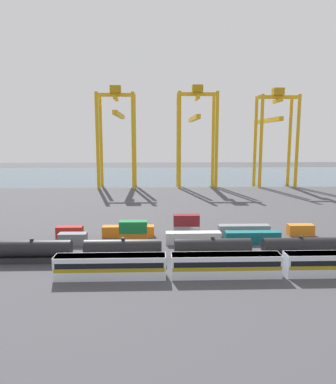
{
  "coord_description": "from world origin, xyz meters",
  "views": [
    {
      "loc": [
        -9.25,
        -79.67,
        23.18
      ],
      "look_at": [
        -5.63,
        29.34,
        6.27
      ],
      "focal_mm": 33.09,
      "sensor_mm": 36.0,
      "label": 1
    }
  ],
  "objects": [
    {
      "name": "shipping_container_3",
      "position": [
        -1.19,
        -4.61,
        1.3
      ],
      "size": [
        12.1,
        2.44,
        2.6
      ],
      "primitive_type": "cube",
      "color": "silver",
      "rests_on": "ground_plane"
    },
    {
      "name": "shipping_container_10",
      "position": [
        25.17,
        1.33,
        1.3
      ],
      "size": [
        6.04,
        2.44,
        2.6
      ],
      "primitive_type": "cube",
      "color": "orange",
      "rests_on": "ground_plane"
    },
    {
      "name": "gantry_crane_west",
      "position": [
        -27.49,
        89.18,
        28.38
      ],
      "size": [
        17.55,
        40.51,
        46.19
      ],
      "color": "gold",
      "rests_on": "ground_plane"
    },
    {
      "name": "harbour_water",
      "position": [
        0.0,
        138.64,
        0.0
      ],
      "size": [
        400.0,
        110.0,
        0.01
      ],
      "primitive_type": "cube",
      "color": "#475B6B",
      "rests_on": "ground_plane"
    },
    {
      "name": "freight_tank_row",
      "position": [
        -7.11,
        -15.19,
        2.17
      ],
      "size": [
        65.36,
        3.07,
        4.53
      ],
      "color": "#232326",
      "rests_on": "ground_plane"
    },
    {
      "name": "shipping_container_6",
      "position": [
        -15.91,
        1.33,
        1.3
      ],
      "size": [
        12.1,
        2.44,
        2.6
      ],
      "primitive_type": "cube",
      "color": "orange",
      "rests_on": "ground_plane"
    },
    {
      "name": "ground_plane",
      "position": [
        0.0,
        40.0,
        0.0
      ],
      "size": [
        420.0,
        420.0,
        0.0
      ],
      "primitive_type": "plane",
      "color": "#424247"
    },
    {
      "name": "shipping_container_7",
      "position": [
        -2.22,
        1.33,
        1.3
      ],
      "size": [
        6.04,
        2.44,
        2.6
      ],
      "primitive_type": "cube",
      "color": "slate",
      "rests_on": "ground_plane"
    },
    {
      "name": "shipping_container_4",
      "position": [
        11.96,
        -4.61,
        1.3
      ],
      "size": [
        12.1,
        2.44,
        2.6
      ],
      "primitive_type": "cube",
      "color": "#146066",
      "rests_on": "ground_plane"
    },
    {
      "name": "shipping_container_1",
      "position": [
        -14.34,
        -4.61,
        1.3
      ],
      "size": [
        6.04,
        2.44,
        2.6
      ],
      "primitive_type": "cube",
      "color": "orange",
      "rests_on": "ground_plane"
    },
    {
      "name": "shipping_container_0",
      "position": [
        -27.5,
        -4.61,
        1.3
      ],
      "size": [
        6.04,
        2.44,
        2.6
      ],
      "primitive_type": "cube",
      "color": "slate",
      "rests_on": "ground_plane"
    },
    {
      "name": "shipping_container_5",
      "position": [
        -29.6,
        1.33,
        1.3
      ],
      "size": [
        6.04,
        2.44,
        2.6
      ],
      "primitive_type": "cube",
      "color": "#AD211C",
      "rests_on": "ground_plane"
    },
    {
      "name": "passenger_train",
      "position": [
        2.31,
        -23.37,
        2.14
      ],
      "size": [
        56.79,
        3.14,
        3.9
      ],
      "color": "silver",
      "rests_on": "ground_plane"
    },
    {
      "name": "shipping_container_2",
      "position": [
        -14.34,
        -4.61,
        3.9
      ],
      "size": [
        6.04,
        2.44,
        2.6
      ],
      "primitive_type": "cube",
      "color": "#197538",
      "rests_on": "shipping_container_1"
    },
    {
      "name": "shipping_container_9",
      "position": [
        11.48,
        1.33,
        1.3
      ],
      "size": [
        12.1,
        2.44,
        2.6
      ],
      "primitive_type": "cube",
      "color": "slate",
      "rests_on": "ground_plane"
    },
    {
      "name": "gantry_crane_central",
      "position": [
        9.66,
        89.0,
        28.15
      ],
      "size": [
        18.46,
        39.49,
        46.64
      ],
      "color": "gold",
      "rests_on": "ground_plane"
    },
    {
      "name": "gantry_crane_east",
      "position": [
        46.82,
        89.32,
        27.49
      ],
      "size": [
        18.34,
        41.19,
        45.46
      ],
      "color": "gold",
      "rests_on": "ground_plane"
    },
    {
      "name": "shipping_container_8",
      "position": [
        -2.22,
        1.33,
        3.9
      ],
      "size": [
        6.04,
        2.44,
        2.6
      ],
      "primitive_type": "cube",
      "color": "maroon",
      "rests_on": "shipping_container_7"
    }
  ]
}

